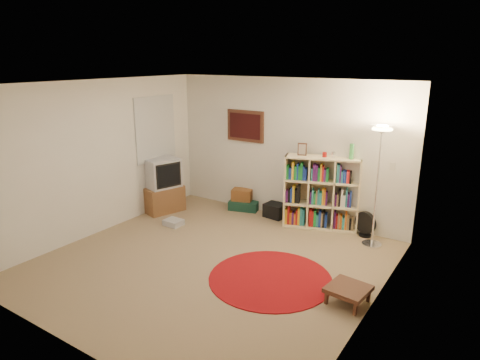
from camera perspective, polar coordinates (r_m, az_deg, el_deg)
The scene contains 12 objects.
room at distance 5.86m, azimuth -4.22°, elevation 0.49°, with size 4.54×4.54×2.54m.
bookshelf at distance 7.37m, azimuth 10.65°, elevation -1.80°, with size 1.29×0.73×1.49m.
floor_lamp at distance 6.59m, azimuth 18.24°, elevation 4.26°, with size 0.43×0.43×1.89m.
floor_fan at distance 7.28m, azimuth 16.37°, elevation -5.66°, with size 0.38×0.25×0.43m.
tv_stand at distance 8.17m, azimuth -10.26°, elevation -0.81°, with size 0.67×0.81×1.02m.
dvd_box at distance 7.58m, azimuth -8.86°, elevation -5.61°, with size 0.31×0.26×0.10m.
suitcase at distance 8.25m, azimuth 0.58°, elevation -3.33°, with size 0.63×0.49×0.18m.
wicker_basket at distance 8.21m, azimuth 0.30°, elevation -1.97°, with size 0.44×0.37×0.22m.
duffel_bag at distance 7.87m, azimuth 4.73°, elevation -4.06°, with size 0.40×0.34×0.25m.
paper_towel at distance 7.74m, azimuth 7.00°, elevation -4.47°, with size 0.14×0.14×0.26m.
red_rug at distance 5.83m, azimuth 4.06°, elevation -12.95°, with size 1.64×1.64×0.01m.
side_table at distance 5.39m, azimuth 14.24°, elevation -13.97°, with size 0.51×0.51×0.21m.
Camera 1 is at (3.39, -4.42, 2.83)m, focal length 32.00 mm.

